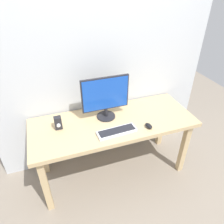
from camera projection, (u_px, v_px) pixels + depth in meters
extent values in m
plane|color=gray|center=(113.00, 170.00, 2.64)|extent=(6.00, 6.00, 0.00)
cube|color=silver|center=(101.00, 41.00, 2.10)|extent=(2.51, 0.04, 3.00)
cube|color=tan|center=(113.00, 123.00, 2.23)|extent=(1.74, 0.68, 0.05)
cube|color=tan|center=(45.00, 186.00, 2.02)|extent=(0.06, 0.06, 0.71)
cube|color=tan|center=(184.00, 148.00, 2.45)|extent=(0.06, 0.06, 0.71)
cube|color=tan|center=(42.00, 150.00, 2.43)|extent=(0.06, 0.06, 0.71)
cube|color=tan|center=(161.00, 123.00, 2.86)|extent=(0.06, 0.06, 0.71)
cylinder|color=#232328|center=(106.00, 116.00, 2.28)|extent=(0.20, 0.20, 0.02)
cylinder|color=#232328|center=(106.00, 112.00, 2.25)|extent=(0.04, 0.04, 0.09)
cube|color=#232328|center=(105.00, 94.00, 2.13)|extent=(0.50, 0.02, 0.36)
cube|color=blue|center=(106.00, 94.00, 2.12)|extent=(0.47, 0.01, 0.34)
cube|color=silver|center=(117.00, 132.00, 2.05)|extent=(0.40, 0.14, 0.03)
cube|color=#232328|center=(117.00, 130.00, 2.04)|extent=(0.37, 0.12, 0.00)
ellipsoid|color=black|center=(149.00, 126.00, 2.11)|extent=(0.07, 0.10, 0.04)
cube|color=#232328|center=(58.00, 123.00, 2.08)|extent=(0.07, 0.06, 0.14)
cylinder|color=silver|center=(59.00, 125.00, 2.05)|extent=(0.04, 0.01, 0.04)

